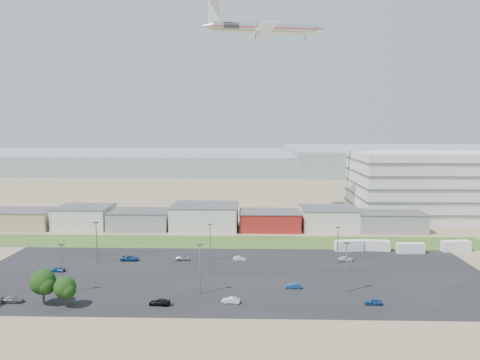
{
  "coord_description": "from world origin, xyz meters",
  "views": [
    {
      "loc": [
        10.43,
        -85.63,
        34.16
      ],
      "look_at": [
        7.33,
        22.0,
        22.14
      ],
      "focal_mm": 35.0,
      "sensor_mm": 36.0,
      "label": 1
    }
  ],
  "objects_px": {
    "parked_car_2": "(373,302)",
    "parked_car_9": "(130,258)",
    "parked_car_3": "(160,302)",
    "parked_car_11": "(240,258)",
    "parked_car_13": "(231,300)",
    "parked_car_10": "(13,299)",
    "box_trailer_a": "(349,246)",
    "parked_car_6": "(183,258)",
    "airliner": "(265,28)",
    "parked_car_5": "(58,269)",
    "parked_car_8": "(346,259)",
    "parked_car_1": "(293,286)"
  },
  "relations": [
    {
      "from": "parked_car_2",
      "to": "parked_car_9",
      "type": "distance_m",
      "value": 62.32
    },
    {
      "from": "parked_car_2",
      "to": "parked_car_3",
      "type": "xyz_separation_m",
      "value": [
        -41.41,
        -1.46,
        0.02
      ]
    },
    {
      "from": "parked_car_3",
      "to": "parked_car_11",
      "type": "height_order",
      "value": "parked_car_3"
    },
    {
      "from": "parked_car_13",
      "to": "parked_car_11",
      "type": "bearing_deg",
      "value": -175.59
    },
    {
      "from": "parked_car_10",
      "to": "parked_car_13",
      "type": "relative_size",
      "value": 1.18
    },
    {
      "from": "parked_car_3",
      "to": "parked_car_9",
      "type": "xyz_separation_m",
      "value": [
        -13.87,
        30.23,
        0.04
      ]
    },
    {
      "from": "parked_car_3",
      "to": "parked_car_10",
      "type": "height_order",
      "value": "parked_car_10"
    },
    {
      "from": "box_trailer_a",
      "to": "parked_car_6",
      "type": "xyz_separation_m",
      "value": [
        -44.9,
        -10.97,
        -0.89
      ]
    },
    {
      "from": "airliner",
      "to": "parked_car_13",
      "type": "height_order",
      "value": "airliner"
    },
    {
      "from": "airliner",
      "to": "parked_car_9",
      "type": "xyz_separation_m",
      "value": [
        -36.12,
        -56.8,
        -69.35
      ]
    },
    {
      "from": "airliner",
      "to": "parked_car_10",
      "type": "relative_size",
      "value": 11.1
    },
    {
      "from": "parked_car_5",
      "to": "parked_car_13",
      "type": "distance_m",
      "value": 46.37
    },
    {
      "from": "parked_car_9",
      "to": "parked_car_13",
      "type": "height_order",
      "value": "parked_car_9"
    },
    {
      "from": "parked_car_9",
      "to": "parked_car_13",
      "type": "relative_size",
      "value": 1.3
    },
    {
      "from": "parked_car_9",
      "to": "parked_car_11",
      "type": "bearing_deg",
      "value": -87.08
    },
    {
      "from": "airliner",
      "to": "parked_car_10",
      "type": "height_order",
      "value": "airliner"
    },
    {
      "from": "parked_car_9",
      "to": "box_trailer_a",
      "type": "bearing_deg",
      "value": -77.76
    },
    {
      "from": "parked_car_8",
      "to": "parked_car_11",
      "type": "xyz_separation_m",
      "value": [
        -27.41,
        -0.27,
        -0.08
      ]
    },
    {
      "from": "box_trailer_a",
      "to": "parked_car_11",
      "type": "bearing_deg",
      "value": -168.32
    },
    {
      "from": "parked_car_3",
      "to": "parked_car_9",
      "type": "distance_m",
      "value": 33.26
    },
    {
      "from": "parked_car_8",
      "to": "parked_car_10",
      "type": "bearing_deg",
      "value": 114.49
    },
    {
      "from": "parked_car_9",
      "to": "parked_car_11",
      "type": "distance_m",
      "value": 28.44
    },
    {
      "from": "box_trailer_a",
      "to": "airliner",
      "type": "xyz_separation_m",
      "value": [
        -22.52,
        45.24,
        68.55
      ]
    },
    {
      "from": "airliner",
      "to": "parked_car_5",
      "type": "relative_size",
      "value": 13.57
    },
    {
      "from": "parked_car_2",
      "to": "parked_car_5",
      "type": "height_order",
      "value": "parked_car_5"
    },
    {
      "from": "parked_car_6",
      "to": "parked_car_3",
      "type": "bearing_deg",
      "value": -176.7
    },
    {
      "from": "parked_car_3",
      "to": "parked_car_6",
      "type": "distance_m",
      "value": 30.82
    },
    {
      "from": "parked_car_3",
      "to": "parked_car_8",
      "type": "distance_m",
      "value": 52.42
    },
    {
      "from": "parked_car_1",
      "to": "parked_car_13",
      "type": "xyz_separation_m",
      "value": [
        -12.99,
        -8.85,
        0.02
      ]
    },
    {
      "from": "box_trailer_a",
      "to": "parked_car_9",
      "type": "bearing_deg",
      "value": -176.59
    },
    {
      "from": "parked_car_1",
      "to": "parked_car_9",
      "type": "bearing_deg",
      "value": -115.72
    },
    {
      "from": "parked_car_13",
      "to": "parked_car_3",
      "type": "bearing_deg",
      "value": -77.85
    },
    {
      "from": "parked_car_1",
      "to": "parked_car_6",
      "type": "relative_size",
      "value": 0.89
    },
    {
      "from": "parked_car_8",
      "to": "parked_car_11",
      "type": "distance_m",
      "value": 27.41
    },
    {
      "from": "parked_car_10",
      "to": "airliner",
      "type": "bearing_deg",
      "value": -32.24
    },
    {
      "from": "airliner",
      "to": "parked_car_13",
      "type": "distance_m",
      "value": 110.5
    },
    {
      "from": "parked_car_9",
      "to": "parked_car_13",
      "type": "bearing_deg",
      "value": -135.1
    },
    {
      "from": "box_trailer_a",
      "to": "parked_car_13",
      "type": "bearing_deg",
      "value": -135.33
    },
    {
      "from": "box_trailer_a",
      "to": "airliner",
      "type": "distance_m",
      "value": 85.16
    },
    {
      "from": "parked_car_9",
      "to": "parked_car_11",
      "type": "relative_size",
      "value": 1.4
    },
    {
      "from": "parked_car_1",
      "to": "parked_car_11",
      "type": "relative_size",
      "value": 1.04
    },
    {
      "from": "parked_car_2",
      "to": "parked_car_6",
      "type": "distance_m",
      "value": 50.87
    },
    {
      "from": "parked_car_6",
      "to": "parked_car_9",
      "type": "bearing_deg",
      "value": 95.49
    },
    {
      "from": "airliner",
      "to": "parked_car_11",
      "type": "height_order",
      "value": "airliner"
    },
    {
      "from": "parked_car_9",
      "to": "parked_car_1",
      "type": "bearing_deg",
      "value": -115.04
    },
    {
      "from": "box_trailer_a",
      "to": "parked_car_10",
      "type": "distance_m",
      "value": 84.61
    },
    {
      "from": "parked_car_5",
      "to": "parked_car_13",
      "type": "bearing_deg",
      "value": 69.91
    },
    {
      "from": "parked_car_10",
      "to": "parked_car_3",
      "type": "bearing_deg",
      "value": -92.68
    },
    {
      "from": "parked_car_3",
      "to": "parked_car_10",
      "type": "bearing_deg",
      "value": -84.82
    },
    {
      "from": "parked_car_11",
      "to": "parked_car_13",
      "type": "bearing_deg",
      "value": -179.41
    }
  ]
}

